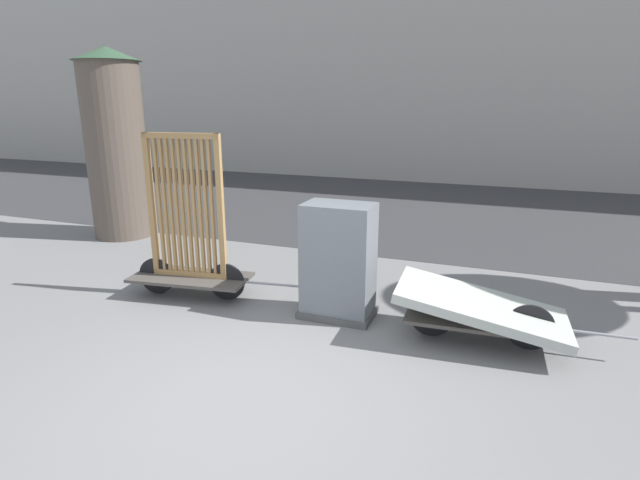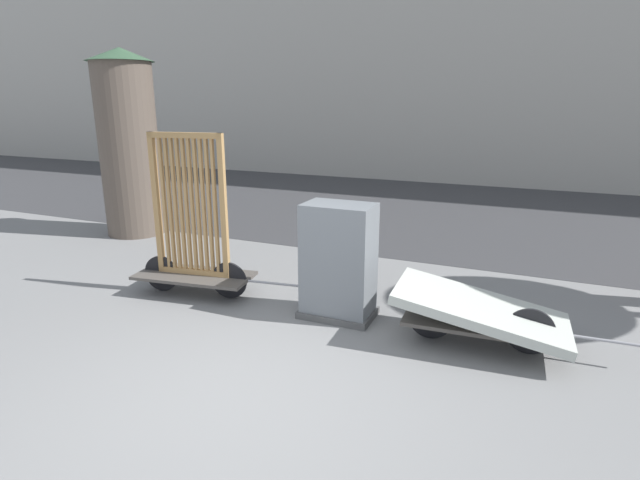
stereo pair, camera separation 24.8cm
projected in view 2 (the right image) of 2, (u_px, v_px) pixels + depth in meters
name	position (u px, v px, depth m)	size (l,w,h in m)	color
ground_plane	(233.00, 401.00, 4.29)	(60.00, 60.00, 0.00)	slate
road_strip	(431.00, 210.00, 11.76)	(56.00, 8.07, 0.01)	#38383A
bike_cart_with_bedframe	(193.00, 241.00, 6.46)	(2.26, 0.87, 2.12)	#4C4742
bike_cart_with_mattress	(480.00, 313.00, 5.17)	(2.36, 1.02, 0.62)	#4C4742
utility_cabinet	(339.00, 265.00, 5.82)	(0.86, 0.57, 1.37)	#4C4C4C
advertising_column	(128.00, 143.00, 9.27)	(1.19, 1.19, 3.40)	brown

